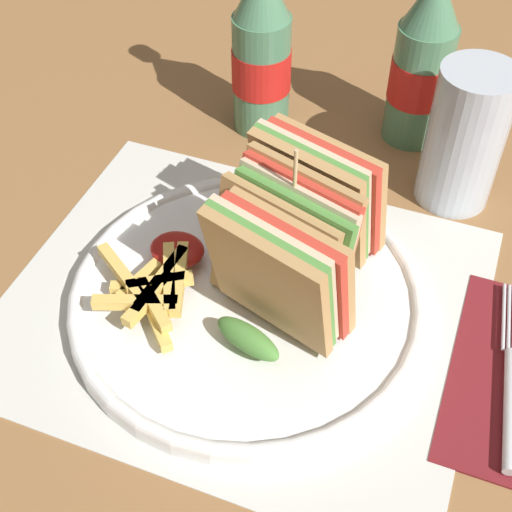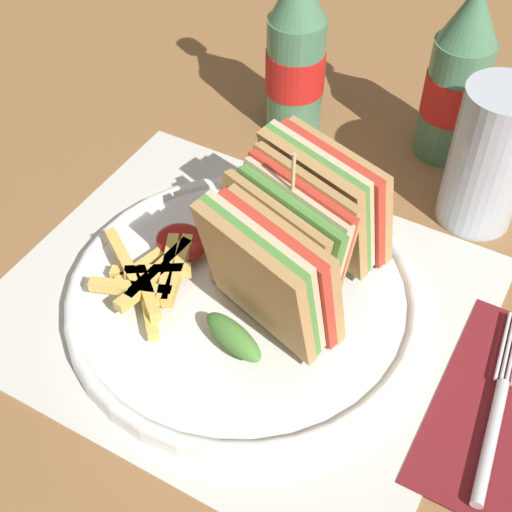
% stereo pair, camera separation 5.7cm
% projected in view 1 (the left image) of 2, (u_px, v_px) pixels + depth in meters
% --- Properties ---
extents(ground_plane, '(4.00, 4.00, 0.00)m').
position_uv_depth(ground_plane, '(286.00, 303.00, 0.59)').
color(ground_plane, olive).
extents(placemat, '(0.38, 0.32, 0.00)m').
position_uv_depth(placemat, '(242.00, 304.00, 0.59)').
color(placemat, silver).
rests_on(placemat, ground_plane).
extents(plate_main, '(0.29, 0.29, 0.02)m').
position_uv_depth(plate_main, '(247.00, 298.00, 0.58)').
color(plate_main, white).
rests_on(plate_main, ground_plane).
extents(club_sandwich, '(0.12, 0.19, 0.14)m').
position_uv_depth(club_sandwich, '(294.00, 238.00, 0.54)').
color(club_sandwich, tan).
rests_on(club_sandwich, plate_main).
extents(fries_pile, '(0.10, 0.10, 0.02)m').
position_uv_depth(fries_pile, '(153.00, 288.00, 0.56)').
color(fries_pile, '#E0B756').
rests_on(fries_pile, plate_main).
extents(ketchup_blob, '(0.05, 0.04, 0.02)m').
position_uv_depth(ketchup_blob, '(178.00, 248.00, 0.59)').
color(ketchup_blob, maroon).
rests_on(ketchup_blob, plate_main).
extents(fork, '(0.03, 0.17, 0.01)m').
position_uv_depth(fork, '(510.00, 388.00, 0.52)').
color(fork, silver).
rests_on(fork, napkin).
extents(coke_bottle_near, '(0.06, 0.06, 0.20)m').
position_uv_depth(coke_bottle_near, '(262.00, 53.00, 0.69)').
color(coke_bottle_near, '#4C7F5B').
rests_on(coke_bottle_near, ground_plane).
extents(coke_bottle_far, '(0.06, 0.06, 0.20)m').
position_uv_depth(coke_bottle_far, '(423.00, 63.00, 0.68)').
color(coke_bottle_far, '#4C7F5B').
rests_on(coke_bottle_far, ground_plane).
extents(glass_near, '(0.07, 0.07, 0.13)m').
position_uv_depth(glass_near, '(463.00, 145.00, 0.64)').
color(glass_near, silver).
rests_on(glass_near, ground_plane).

